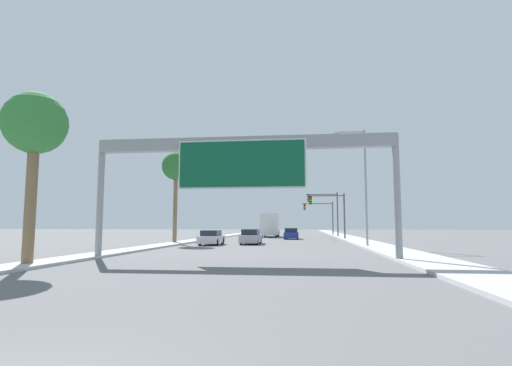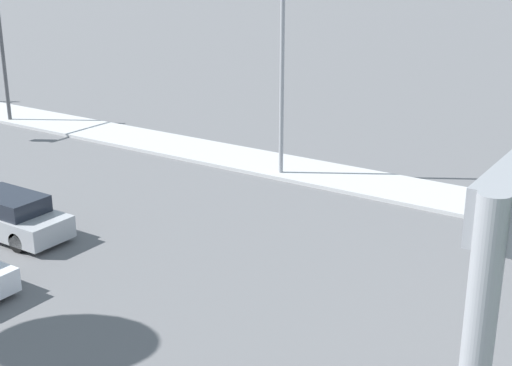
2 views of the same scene
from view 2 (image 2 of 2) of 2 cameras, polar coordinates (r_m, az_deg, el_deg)
name	(u,v)px [view 2 (image 2 of 2)]	position (r m, az deg, el deg)	size (l,w,h in m)	color
car_far_left	(6,215)	(24.89, -19.33, -2.44)	(1.70, 4.79, 1.44)	#A5A8AD
street_lamp_right	(278,35)	(28.13, 1.80, 11.75)	(2.74, 0.28, 9.97)	gray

